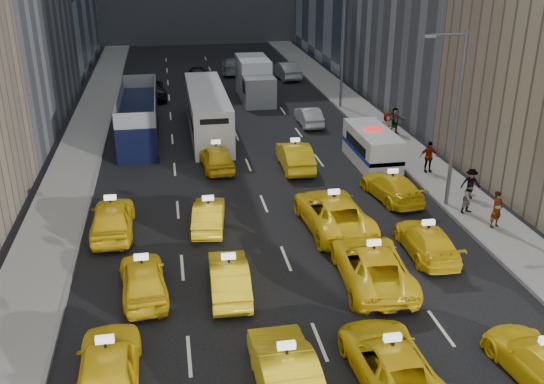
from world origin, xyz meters
The scene contains 36 objects.
ground centered at (0.00, 0.00, 0.00)m, with size 160.00×160.00×0.00m, color black.
sidewalk_west centered at (-10.50, 25.00, 0.07)m, with size 3.00×90.00×0.15m, color gray.
sidewalk_east centered at (10.50, 25.00, 0.07)m, with size 3.00×90.00×0.15m, color gray.
curb_west centered at (-9.05, 25.00, 0.09)m, with size 0.15×90.00×0.18m, color slate.
curb_east centered at (9.05, 25.00, 0.09)m, with size 0.15×90.00×0.18m, color slate.
streetlight_near centered at (9.18, 12.00, 4.92)m, with size 2.15×0.22×9.00m.
streetlight_far centered at (9.18, 32.00, 4.92)m, with size 2.15×0.22×9.00m.
taxi_4 centered at (-6.97, 0.81, 0.82)m, with size 1.93×4.81×1.64m, color yellow.
taxi_5 centered at (-1.66, -0.40, 0.81)m, with size 1.71×4.92×1.62m, color yellow.
taxi_6 centered at (1.70, -0.27, 0.69)m, with size 2.29×4.97×1.38m, color yellow.
taxi_7 centered at (6.38, -1.16, 0.67)m, with size 1.88×4.63×1.34m, color yellow.
taxi_8 centered at (-6.04, 6.11, 0.73)m, with size 1.73×4.30×1.47m, color yellow.
taxi_9 centered at (-2.73, 5.70, 0.70)m, with size 1.48×4.25×1.40m, color yellow.
taxi_10 centered at (3.05, 5.50, 0.78)m, with size 2.60×5.65×1.57m, color yellow.
taxi_11 centered at (6.17, 7.34, 0.66)m, with size 1.86×4.57×1.33m, color yellow.
taxi_12 centered at (-7.57, 11.80, 0.82)m, with size 1.93×4.79×1.63m, color yellow.
taxi_13 centered at (-3.06, 11.66, 0.66)m, with size 1.41×4.03×1.33m, color yellow.
taxi_14 centered at (2.81, 10.60, 0.83)m, with size 2.76×5.99×1.66m, color yellow.
taxi_15 centered at (6.83, 13.48, 0.68)m, with size 1.91×4.69×1.36m, color yellow.
taxi_16 centered at (-1.97, 19.67, 0.74)m, with size 1.75×4.35×1.48m, color yellow.
taxi_17 centered at (2.72, 18.93, 0.79)m, with size 1.67×4.79×1.58m, color yellow.
nypd_van centered at (7.50, 18.78, 1.08)m, with size 2.86×5.77×2.38m.
double_decker centered at (-6.68, 26.78, 1.60)m, with size 2.74×11.17×3.23m.
city_bus centered at (-1.91, 27.03, 1.56)m, with size 3.66×12.35×3.14m.
box_truck centered at (2.84, 36.24, 1.67)m, with size 2.65×7.47×3.40m.
misc_car_0 centered at (5.64, 27.73, 0.67)m, with size 1.42×4.08×1.35m, color #B6B9BE.
misc_car_1 centered at (-6.19, 38.11, 0.81)m, with size 2.70×5.86×1.63m, color black.
misc_car_2 centered at (2.18, 47.26, 0.78)m, with size 2.19×5.38×1.56m, color gray.
misc_car_3 centered at (-1.61, 44.35, 0.72)m, with size 1.70×4.23×1.44m, color black.
misc_car_4 centered at (7.09, 43.87, 0.83)m, with size 1.76×5.04×1.66m, color #929598.
pedestrian_0 centered at (10.40, 9.04, 1.06)m, with size 0.66×0.44×1.82m, color gray.
pedestrian_1 centered at (9.89, 10.78, 0.95)m, with size 0.78×0.43×1.61m, color gray.
pedestrian_2 centered at (10.84, 12.51, 0.97)m, with size 1.06×0.44×1.64m, color gray.
pedestrian_3 centered at (10.23, 16.59, 1.08)m, with size 1.09×0.50×1.86m, color gray.
pedestrian_4 centered at (9.89, 22.82, 1.10)m, with size 0.93×0.51×1.90m, color gray.
pedestrian_5 centered at (10.98, 24.13, 1.08)m, with size 1.73×0.50×1.86m, color gray.
Camera 1 is at (-4.63, -14.81, 12.97)m, focal length 40.00 mm.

